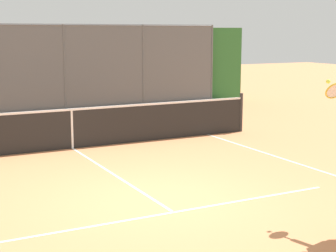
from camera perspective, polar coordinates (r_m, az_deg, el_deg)
ground_plane at (r=8.91m, az=-1.49°, el=-7.90°), size 60.00×60.00×0.00m
court_line_markings at (r=8.11m, az=1.46°, el=-9.71°), size 7.60×9.39×0.01m
fence_backdrop at (r=18.54m, az=-15.82°, el=5.60°), size 17.43×1.37×2.99m
tennis_net at (r=12.85m, az=-10.20°, el=-0.21°), size 9.77×0.09×1.07m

